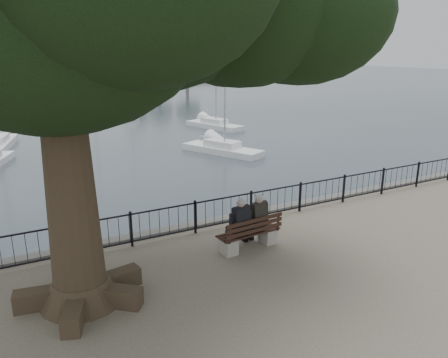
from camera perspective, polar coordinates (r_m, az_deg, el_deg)
harbor at (r=14.62m, az=-0.93°, el=-7.41°), size 260.00×260.00×1.20m
railing at (r=13.80m, az=0.00°, el=-4.14°), size 22.06×0.06×1.00m
bench at (r=12.48m, az=3.36°, el=-7.57°), size 1.92×0.71×0.99m
person_left at (r=12.23m, az=1.82°, el=-6.13°), size 0.48×0.80×1.58m
person_right at (r=12.56m, az=4.13°, el=-5.53°), size 0.48×0.80×1.58m
lion_monument at (r=59.53m, az=-20.70°, el=11.37°), size 5.60×5.60×8.36m
sailboat_c at (r=28.16m, az=-0.20°, el=4.00°), size 3.74×5.70×9.94m
sailboat_d at (r=37.29m, az=-1.25°, el=7.12°), size 3.22×5.71×9.95m
sailboat_f at (r=45.56m, az=-16.64°, el=8.18°), size 2.19×5.07×9.42m
sailboat_g at (r=44.60m, az=-12.13°, el=8.30°), size 2.30×4.92×8.23m
far_shore at (r=93.86m, az=-8.75°, el=14.95°), size 30.00×8.60×9.18m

